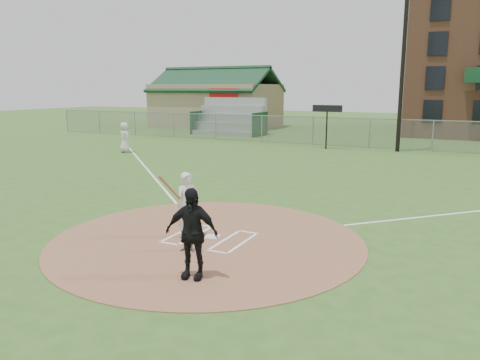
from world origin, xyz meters
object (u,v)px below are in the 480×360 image
at_px(umpire, 192,233).
at_px(catcher, 189,233).
at_px(home_plate, 212,237).
at_px(batter_at_plate, 188,205).
at_px(ondeck_player, 125,137).

bearing_deg(umpire, catcher, 113.00).
bearing_deg(umpire, home_plate, 98.90).
height_order(home_plate, catcher, catcher).
bearing_deg(catcher, umpire, -70.76).
xyz_separation_m(home_plate, catcher, (0.05, -1.25, 0.47)).
height_order(home_plate, batter_at_plate, batter_at_plate).
distance_m(home_plate, umpire, 2.93).
bearing_deg(catcher, ondeck_player, 118.81).
height_order(catcher, batter_at_plate, batter_at_plate).
height_order(ondeck_player, batter_at_plate, ondeck_player).
distance_m(home_plate, batter_at_plate, 1.11).
distance_m(home_plate, catcher, 1.33).
xyz_separation_m(home_plate, ondeck_player, (-13.55, 12.67, 0.92)).
distance_m(catcher, umpire, 1.71).
bearing_deg(batter_at_plate, umpire, -55.88).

